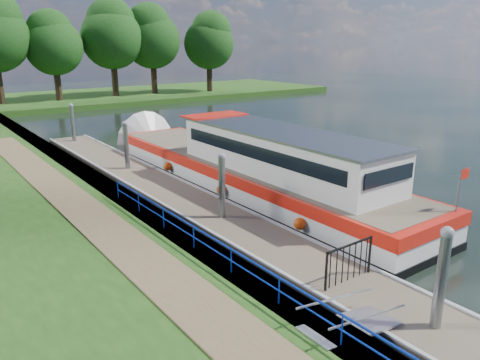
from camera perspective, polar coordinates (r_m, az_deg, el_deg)
ground at (r=12.95m, az=20.50°, el=-16.83°), size 160.00×160.00×0.00m
bank_edge at (r=22.63m, az=-16.94°, el=-0.96°), size 1.10×90.00×0.78m
far_bank at (r=61.77m, az=-15.98°, el=9.73°), size 60.00×18.00×0.60m
footpath at (r=15.69m, az=-14.65°, el=-6.93°), size 1.60×40.00×0.05m
blue_fence at (r=12.22m, az=1.67°, el=-10.70°), size 0.04×18.04×0.72m
pontoon at (r=21.88m, az=-8.82°, el=-1.58°), size 2.50×30.00×0.56m
mooring_piles at (r=21.56m, az=-8.95°, el=1.19°), size 0.30×27.30×3.55m
gangway at (r=11.57m, az=13.34°, el=-16.82°), size 2.58×1.00×0.92m
gate_panel at (r=13.51m, az=13.17°, el=-9.14°), size 1.85×0.05×1.15m
barge at (r=22.75m, az=0.12°, el=1.70°), size 4.36×21.15×4.78m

